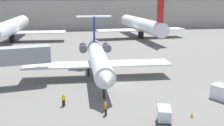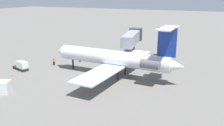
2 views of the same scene
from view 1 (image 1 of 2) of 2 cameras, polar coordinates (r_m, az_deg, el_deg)
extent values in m
cube|color=#66635E|center=(45.13, 1.02, -4.23)|extent=(400.00, 400.00, 0.10)
cylinder|color=silver|center=(46.45, -2.82, 0.83)|extent=(3.59, 22.71, 2.87)
cone|color=silver|center=(34.79, -1.24, -3.57)|extent=(2.80, 2.29, 2.73)
cone|color=silver|center=(58.40, -3.77, 3.48)|extent=(2.52, 2.68, 2.44)
cube|color=silver|center=(48.63, 4.98, 0.01)|extent=(11.79, 4.77, 0.24)
cube|color=silver|center=(47.67, -10.94, -0.47)|extent=(11.79, 4.77, 0.24)
cylinder|color=#595960|center=(54.69, -1.07, 3.23)|extent=(1.60, 3.25, 1.50)
cylinder|color=#595960|center=(54.40, -5.98, 3.10)|extent=(1.60, 3.25, 1.50)
cube|color=navy|center=(55.95, -3.71, 7.08)|extent=(0.34, 3.21, 4.95)
cube|color=silver|center=(55.73, -3.75, 9.50)|extent=(6.87, 2.61, 0.20)
cylinder|color=black|center=(38.21, -1.67, -5.88)|extent=(0.36, 0.36, 2.08)
cylinder|color=black|center=(49.12, -1.11, -1.41)|extent=(0.36, 0.36, 2.08)
cylinder|color=black|center=(48.90, -4.84, -1.53)|extent=(0.36, 0.36, 2.08)
cube|color=gray|center=(45.14, -21.09, 1.28)|extent=(13.60, 5.17, 2.60)
cube|color=black|center=(33.38, -1.29, -10.00)|extent=(0.25, 0.33, 0.85)
cube|color=orange|center=(33.09, -1.30, -8.85)|extent=(0.28, 0.41, 0.60)
sphere|color=tan|center=(32.93, -1.30, -8.17)|extent=(0.24, 0.24, 0.24)
cube|color=black|center=(36.49, -9.88, -8.08)|extent=(0.39, 0.35, 0.85)
cube|color=yellow|center=(36.23, -9.93, -7.01)|extent=(0.47, 0.40, 0.60)
sphere|color=tan|center=(36.09, -9.95, -6.39)|extent=(0.24, 0.24, 0.24)
cube|color=#262628|center=(31.15, 10.67, -12.31)|extent=(2.39, 4.23, 0.60)
cube|color=white|center=(31.48, 10.63, -10.12)|extent=(1.97, 2.68, 1.30)
cube|color=silver|center=(40.95, 21.52, -5.58)|extent=(2.76, 2.98, 1.98)
cone|color=orange|center=(34.20, 16.07, -10.23)|extent=(0.36, 0.36, 0.55)
cube|color=#9E998E|center=(125.28, -5.70, 10.30)|extent=(133.18, 22.06, 13.19)
cylinder|color=silver|center=(90.30, -20.01, 6.99)|extent=(5.69, 38.91, 4.37)
cube|color=silver|center=(90.49, -19.92, 5.87)|extent=(32.76, 7.11, 0.30)
cube|color=black|center=(90.70, -19.83, 4.87)|extent=(1.20, 2.80, 2.40)
cylinder|color=white|center=(93.12, 5.98, 7.86)|extent=(6.90, 35.09, 4.21)
cube|color=red|center=(78.36, 9.89, 10.76)|extent=(0.61, 4.01, 7.00)
cube|color=white|center=(93.31, 5.96, 6.82)|extent=(29.67, 8.25, 0.30)
cube|color=black|center=(93.51, 5.93, 5.85)|extent=(1.20, 2.80, 2.40)
camera|label=2|loc=(79.55, 27.08, 13.30)|focal=39.84mm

